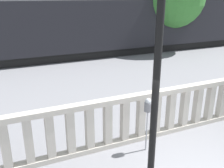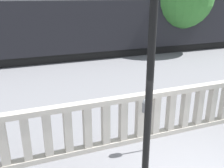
{
  "view_description": "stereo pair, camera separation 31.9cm",
  "coord_description": "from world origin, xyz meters",
  "px_view_note": "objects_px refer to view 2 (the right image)",
  "views": [
    {
      "loc": [
        -3.49,
        -2.97,
        3.95
      ],
      "look_at": [
        -0.7,
        3.44,
        1.43
      ],
      "focal_mm": 40.0,
      "sensor_mm": 36.0,
      "label": 1
    },
    {
      "loc": [
        -3.19,
        -3.09,
        3.95
      ],
      "look_at": [
        -0.7,
        3.44,
        1.43
      ],
      "focal_mm": 40.0,
      "sensor_mm": 36.0,
      "label": 2
    }
  ],
  "objects_px": {
    "parking_meter": "(146,109)",
    "train_far": "(19,18)",
    "lamppost": "(151,52)",
    "train_near": "(95,27)"
  },
  "relations": [
    {
      "from": "parking_meter",
      "to": "train_far",
      "type": "relative_size",
      "value": 0.06
    },
    {
      "from": "lamppost",
      "to": "parking_meter",
      "type": "height_order",
      "value": "lamppost"
    },
    {
      "from": "parking_meter",
      "to": "train_far",
      "type": "xyz_separation_m",
      "value": [
        -2.38,
        20.18,
        0.64
      ]
    },
    {
      "from": "lamppost",
      "to": "train_far",
      "type": "bearing_deg",
      "value": 94.56
    },
    {
      "from": "parking_meter",
      "to": "train_far",
      "type": "distance_m",
      "value": 20.33
    },
    {
      "from": "lamppost",
      "to": "parking_meter",
      "type": "bearing_deg",
      "value": 62.47
    },
    {
      "from": "train_near",
      "to": "train_far",
      "type": "bearing_deg",
      "value": 116.87
    },
    {
      "from": "lamppost",
      "to": "parking_meter",
      "type": "xyz_separation_m",
      "value": [
        0.67,
        1.28,
        -1.78
      ]
    },
    {
      "from": "lamppost",
      "to": "parking_meter",
      "type": "relative_size",
      "value": 3.5
    },
    {
      "from": "parking_meter",
      "to": "train_far",
      "type": "height_order",
      "value": "train_far"
    }
  ]
}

